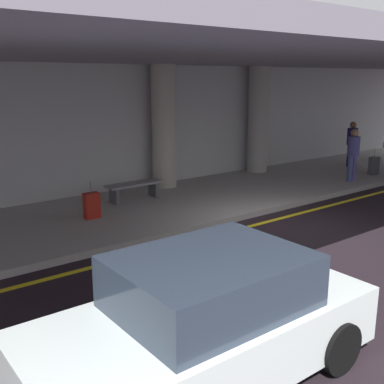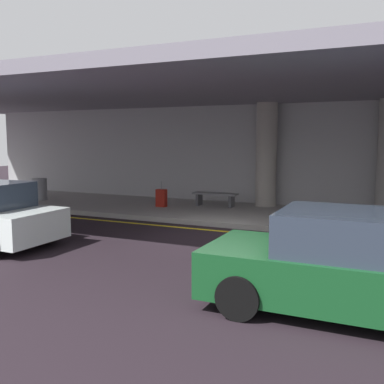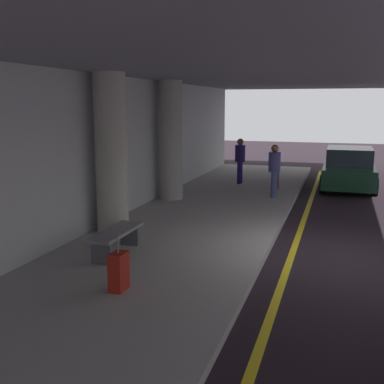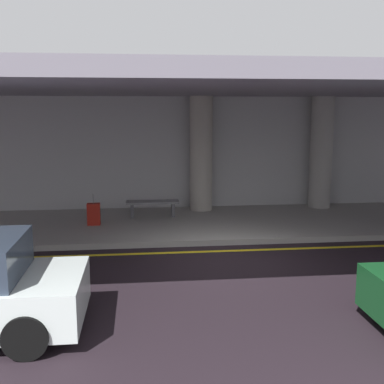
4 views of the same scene
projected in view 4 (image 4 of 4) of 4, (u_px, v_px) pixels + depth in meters
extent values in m
plane|color=black|center=(227.00, 258.00, 11.02)|extent=(60.00, 60.00, 0.00)
cube|color=#9D9994|center=(208.00, 223.00, 14.04)|extent=(26.00, 4.20, 0.15)
cube|color=yellow|center=(223.00, 251.00, 11.54)|extent=(26.00, 0.14, 0.01)
cylinder|color=#A49D93|center=(201.00, 154.00, 15.30)|extent=(0.74, 0.74, 3.65)
cylinder|color=#9A9792|center=(321.00, 153.00, 15.74)|extent=(0.74, 0.74, 3.65)
cube|color=gray|center=(211.00, 88.00, 12.88)|extent=(28.00, 13.20, 0.30)
cube|color=#ACABAE|center=(199.00, 154.00, 15.93)|extent=(26.00, 0.30, 3.80)
cylinder|color=black|center=(49.00, 290.00, 8.19)|extent=(0.64, 0.22, 0.64)
cylinder|color=black|center=(26.00, 337.00, 6.53)|extent=(0.64, 0.22, 0.64)
cube|color=maroon|center=(94.00, 214.00, 13.48)|extent=(0.36, 0.22, 0.62)
cylinder|color=slate|center=(93.00, 199.00, 13.40)|extent=(0.02, 0.02, 0.28)
cube|color=slate|center=(153.00, 202.00, 14.50)|extent=(1.60, 0.50, 0.06)
cube|color=#4C4C51|center=(132.00, 210.00, 14.48)|extent=(0.10, 0.40, 0.42)
cube|color=#4C4C51|center=(173.00, 209.00, 14.61)|extent=(0.10, 0.40, 0.42)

